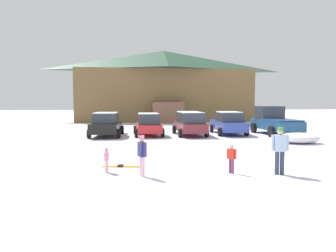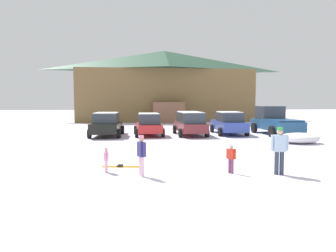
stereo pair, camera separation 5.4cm
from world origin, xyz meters
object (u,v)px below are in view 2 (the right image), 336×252
(ski_lodge, at_px, (164,85))
(pickup_truck, at_px, (274,121))
(parked_black_sedan, at_px, (107,124))
(pair_of_skis, at_px, (121,166))
(skier_teen_in_navy_coat, at_px, (141,153))
(skier_adult_in_blue_parka, at_px, (280,148))
(plowed_snow_pile, at_px, (299,138))
(parked_blue_hatchback, at_px, (229,123))
(parked_red_sedan, at_px, (149,124))
(skier_child_in_red_jacket, at_px, (231,157))
(parked_maroon_van, at_px, (190,123))
(skier_child_in_pink_snowsuit, at_px, (106,159))

(ski_lodge, relative_size, pickup_truck, 4.04)
(parked_black_sedan, bearing_deg, pair_of_skis, -81.19)
(skier_teen_in_navy_coat, height_order, pair_of_skis, skier_teen_in_navy_coat)
(ski_lodge, bearing_deg, skier_adult_in_blue_parka, -86.42)
(skier_teen_in_navy_coat, distance_m, plowed_snow_pile, 12.47)
(pair_of_skis, bearing_deg, parked_blue_hatchback, 57.85)
(parked_black_sedan, xyz_separation_m, parked_blue_hatchback, (9.22, 0.62, 0.00))
(ski_lodge, distance_m, skier_teen_in_navy_coat, 31.39)
(parked_red_sedan, distance_m, pickup_truck, 9.62)
(ski_lodge, height_order, parked_blue_hatchback, ski_lodge)
(skier_child_in_red_jacket, height_order, plowed_snow_pile, skier_child_in_red_jacket)
(parked_blue_hatchback, bearing_deg, parked_red_sedan, -175.01)
(skier_child_in_red_jacket, relative_size, skier_adult_in_blue_parka, 0.63)
(parked_blue_hatchback, height_order, skier_teen_in_navy_coat, parked_blue_hatchback)
(parked_red_sedan, xyz_separation_m, parked_maroon_van, (3.09, -0.04, 0.11))
(ski_lodge, height_order, parked_maroon_van, ski_lodge)
(parked_maroon_van, bearing_deg, pair_of_skis, -111.17)
(parked_blue_hatchback, height_order, skier_adult_in_blue_parka, parked_blue_hatchback)
(parked_black_sedan, relative_size, parked_blue_hatchback, 0.97)
(ski_lodge, bearing_deg, skier_child_in_red_jacket, -89.41)
(ski_lodge, height_order, pickup_truck, ski_lodge)
(pickup_truck, bearing_deg, pair_of_skis, -133.54)
(ski_lodge, xyz_separation_m, skier_child_in_pink_snowsuit, (-4.13, -30.32, -4.00))
(pickup_truck, distance_m, skier_adult_in_blue_parka, 14.28)
(parked_maroon_van, height_order, parked_blue_hatchback, parked_maroon_van)
(parked_red_sedan, distance_m, skier_adult_in_blue_parka, 13.81)
(parked_blue_hatchback, xyz_separation_m, skier_child_in_pink_snowsuit, (-7.94, -12.85, -0.37))
(skier_teen_in_navy_coat, xyz_separation_m, skier_child_in_pink_snowsuit, (-1.27, 0.72, -0.29))
(parked_maroon_van, bearing_deg, pickup_truck, 1.55)
(parked_black_sedan, distance_m, pair_of_skis, 11.43)
(ski_lodge, relative_size, parked_blue_hatchback, 4.64)
(parked_black_sedan, bearing_deg, skier_child_in_pink_snowsuit, -84.02)
(parked_maroon_van, xyz_separation_m, skier_child_in_red_jacket, (-0.39, -12.76, -0.35))
(ski_lodge, height_order, parked_black_sedan, ski_lodge)
(parked_blue_hatchback, height_order, skier_child_in_pink_snowsuit, parked_blue_hatchback)
(skier_child_in_pink_snowsuit, bearing_deg, ski_lodge, 82.23)
(parked_maroon_van, height_order, pickup_truck, pickup_truck)
(pickup_truck, bearing_deg, parked_blue_hatchback, 173.36)
(skier_adult_in_blue_parka, distance_m, plowed_snow_pile, 9.40)
(parked_red_sedan, bearing_deg, ski_lodge, 82.49)
(parked_maroon_van, height_order, skier_adult_in_blue_parka, parked_maroon_van)
(pair_of_skis, height_order, plowed_snow_pile, plowed_snow_pile)
(parked_black_sedan, relative_size, pair_of_skis, 2.99)
(parked_maroon_van, bearing_deg, parked_red_sedan, 179.30)
(skier_teen_in_navy_coat, bearing_deg, pickup_truck, 52.49)
(pair_of_skis, bearing_deg, parked_red_sedan, 83.49)
(parked_black_sedan, xyz_separation_m, pickup_truck, (12.66, 0.22, 0.13))
(parked_black_sedan, distance_m, skier_adult_in_blue_parka, 14.97)
(skier_teen_in_navy_coat, distance_m, skier_child_in_pink_snowsuit, 1.49)
(skier_adult_in_blue_parka, distance_m, pair_of_skis, 5.96)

